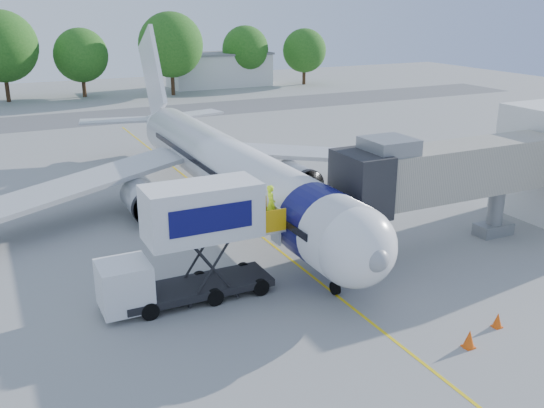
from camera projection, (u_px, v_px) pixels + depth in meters
name	position (u px, v px, depth m)	size (l,w,h in m)	color
ground	(253.00, 230.00, 36.78)	(160.00, 160.00, 0.00)	gray
guidance_line	(253.00, 229.00, 36.78)	(0.15, 70.00, 0.01)	yellow
taxiway_strip	(109.00, 117.00, 72.57)	(120.00, 10.00, 0.01)	#59595B
aircraft	(226.00, 167.00, 39.35)	(34.17, 37.73, 11.35)	white
jet_bridge	(440.00, 173.00, 32.74)	(13.90, 3.20, 6.60)	#A9A290
catering_hiloader	(189.00, 244.00, 27.33)	(8.51, 2.44, 5.50)	black
ground_tug	(446.00, 398.00, 19.93)	(3.72, 1.95, 1.48)	silver
safety_cone_a	(498.00, 320.00, 25.69)	(0.42, 0.42, 0.67)	#EC500C
safety_cone_b	(469.00, 339.00, 24.16)	(0.48, 0.48, 0.77)	#EC500C
outbuilding_right	(219.00, 69.00, 97.90)	(16.40, 7.40, 5.30)	silver
tree_c	(1.00, 46.00, 81.07)	(9.57, 9.57, 12.20)	#382314
tree_d	(81.00, 55.00, 85.81)	(7.59, 7.59, 9.67)	#382314
tree_e	(171.00, 45.00, 87.05)	(9.28, 9.28, 11.83)	#382314
tree_f	(245.00, 49.00, 97.50)	(7.47, 7.47, 9.53)	#382314
tree_g	(304.00, 51.00, 98.98)	(7.07, 7.07, 9.01)	#382314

